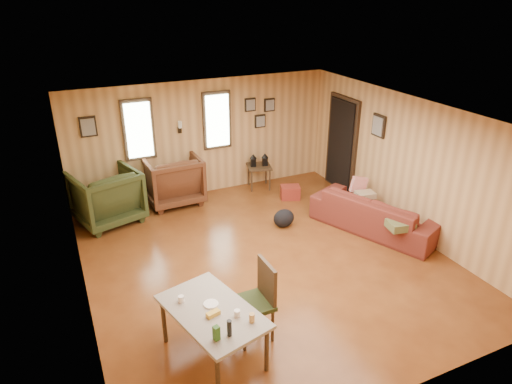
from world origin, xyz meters
The scene contains 11 objects.
room centered at (0.17, 0.27, 1.21)m, with size 5.54×6.04×2.44m.
sofa centered at (2.25, 0.10, 0.45)m, with size 2.30×0.67×0.90m, color maroon.
recliner_brown centered at (-0.77, 2.77, 0.55)m, with size 1.07×1.00×1.10m, color #532C19.
recliner_green centered at (-2.11, 2.46, 0.56)m, with size 1.10×1.03×1.13m, color #2D3618.
end_table centered at (-1.61, 2.98, 0.38)m, with size 0.69×0.67×0.69m.
side_table centered at (1.13, 2.70, 0.54)m, with size 0.60×0.60×0.79m.
cooler centered at (1.48, 1.91, 0.14)m, with size 0.46×0.40×0.28m.
backpack centered at (0.79, 0.89, 0.17)m, with size 0.44×0.36×0.34m.
sofa_pillows centered at (2.25, 0.03, 0.50)m, with size 0.67×1.77×0.36m.
dining_table centered at (-1.49, -1.64, 0.62)m, with size 1.11×1.49×0.87m.
dining_chair centered at (-0.85, -1.51, 0.58)m, with size 0.48×0.48×1.04m.
Camera 1 is at (-2.79, -5.65, 4.07)m, focal length 32.00 mm.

